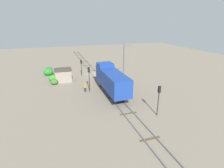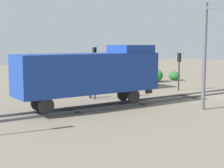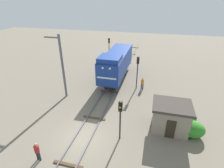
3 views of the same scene
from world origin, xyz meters
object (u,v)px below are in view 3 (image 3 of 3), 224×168
(traffic_signal_mid, at_px, (138,67))
(relay_hut, at_px, (171,117))
(locomotive, at_px, (116,62))
(catenary_mast, at_px, (62,66))
(worker_by_signal, at_px, (142,83))
(worker_near_track, at_px, (37,150))
(traffic_signal_far, at_px, (109,45))
(traffic_signal_near, at_px, (120,114))

(traffic_signal_mid, relative_size, relay_hut, 1.30)
(locomotive, height_order, traffic_signal_mid, locomotive)
(locomotive, relative_size, catenary_mast, 1.49)
(worker_by_signal, distance_m, catenary_mast, 10.68)
(worker_near_track, distance_m, relay_hut, 11.76)
(traffic_signal_far, xyz_separation_m, worker_near_track, (1.20, -25.16, -1.94))
(traffic_signal_far, bearing_deg, catenary_mast, -95.33)
(catenary_mast, bearing_deg, traffic_signal_mid, 26.89)
(worker_by_signal, bearing_deg, traffic_signal_far, -32.51)
(traffic_signal_mid, height_order, worker_by_signal, traffic_signal_mid)
(traffic_signal_far, height_order, relay_hut, traffic_signal_far)
(relay_hut, bearing_deg, traffic_signal_near, -149.61)
(traffic_signal_mid, xyz_separation_m, catenary_mast, (-8.46, -4.29, 1.00))
(traffic_signal_mid, height_order, catenary_mast, catenary_mast)
(locomotive, bearing_deg, traffic_signal_far, 111.72)
(worker_near_track, bearing_deg, catenary_mast, -136.19)
(relay_hut, bearing_deg, worker_near_track, -147.40)
(traffic_signal_near, height_order, traffic_signal_mid, traffic_signal_mid)
(worker_by_signal, xyz_separation_m, relay_hut, (3.30, -7.44, 0.40))
(traffic_signal_far, bearing_deg, relay_hut, -59.48)
(traffic_signal_near, relative_size, traffic_signal_far, 0.92)
(traffic_signal_near, relative_size, catenary_mast, 0.50)
(locomotive, distance_m, worker_near_track, 16.40)
(traffic_signal_mid, xyz_separation_m, worker_by_signal, (0.80, -0.00, -2.15))
(catenary_mast, distance_m, relay_hut, 13.24)
(traffic_signal_near, xyz_separation_m, traffic_signal_mid, (0.20, 9.96, 0.43))
(traffic_signal_far, relative_size, worker_near_track, 2.49)
(catenary_mast, bearing_deg, locomotive, 52.70)
(traffic_signal_far, height_order, catenary_mast, catenary_mast)
(traffic_signal_far, bearing_deg, worker_by_signal, -55.60)
(catenary_mast, relative_size, relay_hut, 2.23)
(traffic_signal_near, xyz_separation_m, relay_hut, (4.30, 2.52, -1.32))
(traffic_signal_near, relative_size, worker_near_track, 2.29)
(worker_near_track, distance_m, worker_by_signal, 15.27)
(traffic_signal_far, bearing_deg, locomotive, -68.28)
(locomotive, height_order, traffic_signal_far, locomotive)
(worker_near_track, bearing_deg, traffic_signal_mid, -174.71)
(locomotive, bearing_deg, traffic_signal_near, -75.44)
(locomotive, height_order, traffic_signal_near, locomotive)
(traffic_signal_near, bearing_deg, worker_near_track, -145.78)
(worker_by_signal, bearing_deg, traffic_signal_mid, 22.92)
(relay_hut, bearing_deg, traffic_signal_mid, 118.85)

